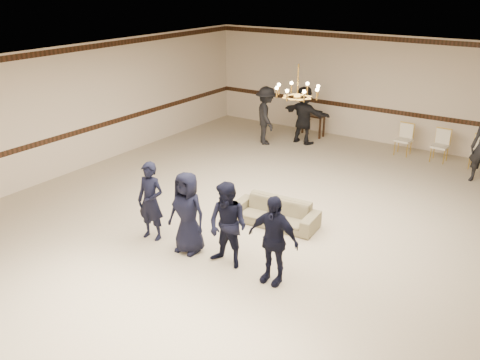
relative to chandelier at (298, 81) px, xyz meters
The scene contains 15 objects.
room 1.62m from the chandelier, 90.00° to the right, with size 12.01×14.01×3.21m.
chair_rail 6.27m from the chandelier, 90.00° to the left, with size 12.00×0.02×0.14m, color #351B0F.
crown_molding 5.99m from the chandelier, 90.00° to the left, with size 12.00×0.02×0.14m, color #351B0F.
chandelier is the anchor object (origin of this frame).
boy_a 3.67m from the chandelier, 125.82° to the right, with size 0.57×0.37×1.56m, color black.
boy_b 3.33m from the chandelier, 109.44° to the right, with size 0.76×0.49×1.56m, color black.
boy_c 3.22m from the chandelier, 89.08° to the right, with size 0.76×0.59×1.56m, color black.
boy_d 3.35m from the chandelier, 68.95° to the right, with size 0.91×0.38×1.56m, color black.
settee 2.68m from the chandelier, 97.93° to the right, with size 1.78×0.70×0.52m, color #6E6549.
adult_left 5.36m from the chandelier, 127.99° to the left, with size 1.12×0.65×1.74m, color black.
adult_mid 5.48m from the chandelier, 115.08° to the left, with size 1.61×0.51×1.74m, color black.
banquet_chair_left 5.80m from the chandelier, 82.16° to the left, with size 0.43×0.43×0.88m, color beige, non-canonical shape.
banquet_chair_mid 6.00m from the chandelier, 71.76° to the left, with size 0.43×0.43×0.88m, color beige, non-canonical shape.
banquet_chair_right 6.36m from the chandelier, 62.46° to the left, with size 0.43×0.43×0.88m, color beige, non-canonical shape.
console_table 6.39m from the chandelier, 112.87° to the left, with size 0.84×0.35×0.70m, color black.
Camera 1 is at (4.59, -7.80, 4.78)m, focal length 38.11 mm.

